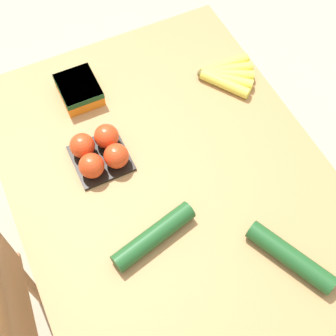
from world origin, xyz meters
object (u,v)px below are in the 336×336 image
(tomato_pack, at_px, (99,152))
(cucumber_far, at_px, (291,257))
(banana_bunch, at_px, (226,75))
(cucumber_near, at_px, (154,236))
(carrot_bag, at_px, (79,89))

(tomato_pack, xyz_separation_m, cucumber_far, (-0.51, -0.33, -0.02))
(banana_bunch, distance_m, cucumber_near, 0.62)
(tomato_pack, bearing_deg, cucumber_near, -173.35)
(banana_bunch, bearing_deg, tomato_pack, 103.42)
(tomato_pack, distance_m, carrot_bag, 0.26)
(banana_bunch, xyz_separation_m, cucumber_near, (-0.42, 0.46, 0.01))
(carrot_bag, xyz_separation_m, cucumber_near, (-0.56, -0.01, -0.01))
(banana_bunch, xyz_separation_m, cucumber_far, (-0.63, 0.16, 0.01))
(tomato_pack, relative_size, cucumber_far, 0.65)
(tomato_pack, bearing_deg, banana_bunch, -76.58)
(carrot_bag, distance_m, cucumber_near, 0.56)
(banana_bunch, relative_size, cucumber_far, 0.75)
(carrot_bag, bearing_deg, cucumber_near, -179.33)
(banana_bunch, height_order, cucumber_far, cucumber_far)
(banana_bunch, xyz_separation_m, carrot_bag, (0.14, 0.46, 0.02))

